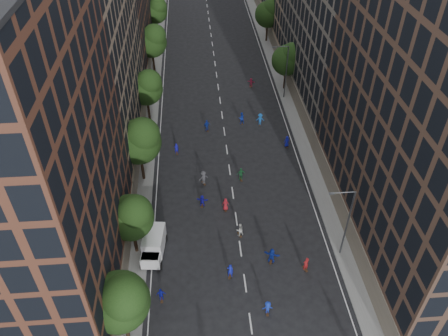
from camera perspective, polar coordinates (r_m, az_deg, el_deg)
name	(u,v)px	position (r m, az deg, el deg)	size (l,w,h in m)	color
ground	(222,117)	(68.39, -0.22, 6.70)	(240.00, 240.00, 0.00)	black
sidewalk_left	(148,95)	(75.05, -9.96, 9.36)	(4.00, 105.00, 0.15)	slate
sidewalk_right	(289,90)	(76.37, 8.50, 10.09)	(4.00, 105.00, 0.15)	slate
bldg_left_a	(12,164)	(38.82, -25.91, 0.43)	(14.00, 22.00, 30.00)	#562F21
bldg_left_b	(67,26)	(57.99, -19.85, 17.07)	(14.00, 26.00, 34.00)	#8C735B
tree_left_0	(121,300)	(38.18, -13.34, -16.48)	(5.20, 5.20, 8.83)	black
tree_left_1	(132,216)	(44.82, -11.96, -6.16)	(4.80, 4.80, 8.21)	black
tree_left_2	(140,140)	(53.39, -10.96, 3.65)	(5.60, 5.60, 9.45)	black
tree_left_3	(147,87)	(65.52, -10.04, 10.41)	(5.00, 5.00, 8.58)	black
tree_left_4	(152,40)	(79.76, -9.36, 16.14)	(5.40, 5.40, 9.08)	black
tree_left_5	(156,10)	(94.82, -8.84, 19.72)	(4.80, 4.80, 8.33)	black
tree_right_a	(288,59)	(74.03, 8.39, 13.96)	(5.00, 5.00, 8.39)	black
tree_right_b	(269,13)	(92.03, 5.92, 19.53)	(5.20, 5.20, 8.83)	black
streetlamp_near	(346,220)	(45.67, 15.65, -6.58)	(2.64, 0.22, 9.06)	#595B60
streetlamp_far	(285,69)	(71.52, 7.98, 12.64)	(2.64, 0.22, 9.06)	#595B60
cargo_van	(153,245)	(47.49, -9.20, -9.89)	(2.73, 4.92, 2.51)	white
skater_1	(230,271)	(45.35, 0.80, -13.28)	(0.64, 0.42, 1.76)	#151EAD
skater_3	(268,308)	(43.22, 5.70, -17.72)	(1.00, 0.57, 1.54)	#1630B6
skater_4	(161,295)	(44.20, -8.21, -16.08)	(0.94, 0.39, 1.61)	#1319A2
skater_5	(272,256)	(46.73, 6.24, -11.33)	(1.72, 0.55, 1.86)	navy
skater_6	(226,204)	(51.81, 0.20, -4.79)	(0.81, 0.53, 1.66)	maroon
skater_7	(306,264)	(46.64, 10.65, -12.22)	(0.64, 0.42, 1.75)	maroon
skater_8	(240,230)	(48.98, 2.07, -8.09)	(0.83, 0.64, 1.70)	silver
skater_9	(203,178)	(55.25, -2.70, -1.29)	(1.23, 0.71, 1.91)	#404045
skater_10	(241,174)	(55.83, 2.24, -0.83)	(1.06, 0.44, 1.81)	#1E6433
skater_11	(202,201)	(52.38, -2.87, -4.32)	(1.44, 0.46, 1.56)	#1914A9
skater_12	(287,142)	(62.18, 8.21, 3.42)	(0.80, 0.52, 1.63)	#1417A8
skater_13	(176,149)	(60.57, -6.23, 2.51)	(0.59, 0.39, 1.62)	#1715AD
skater_14	(241,118)	(66.38, 2.28, 6.51)	(0.90, 0.70, 1.85)	#142FA8
skater_15	(260,120)	(66.26, 4.73, 6.33)	(1.20, 0.69, 1.86)	blue
skater_16	(207,126)	(64.80, -2.25, 5.55)	(1.03, 0.43, 1.75)	#132DA1
skater_17	(251,83)	(76.42, 3.55, 11.07)	(1.41, 0.45, 1.52)	maroon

